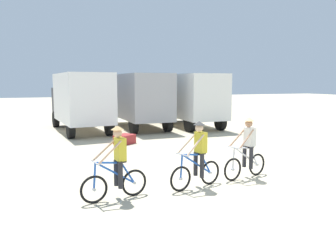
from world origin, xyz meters
The scene contains 8 objects.
ground_plane centered at (0.00, 0.00, 0.00)m, with size 120.00×120.00×0.00m, color beige.
box_truck_avon_van centered at (-3.04, 11.33, 1.87)m, with size 2.96×6.93×3.35m.
box_truck_grey_hauler centered at (0.56, 11.61, 1.87)m, with size 2.47×6.78×3.35m.
box_truck_white_box centered at (3.78, 11.10, 1.87)m, with size 2.40×6.75×3.35m.
cyclist_orange_shirt centered at (-3.66, -0.83, 0.85)m, with size 1.71×0.55×1.82m.
cyclist_cowboy_hat centered at (-1.41, -0.71, 0.85)m, with size 1.69×0.63×1.82m.
cyclist_near_camera centered at (0.38, -0.39, 0.85)m, with size 1.69×0.61×1.82m.
supply_crate centered at (-1.64, 6.53, 0.22)m, with size 0.72×0.82×0.43m, color #9E2D2D.
Camera 1 is at (-5.41, -8.78, 2.85)m, focal length 36.27 mm.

